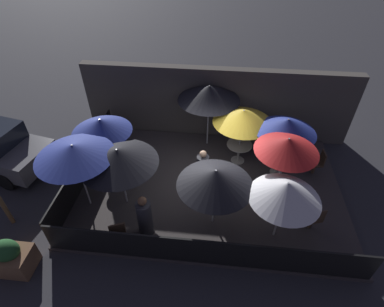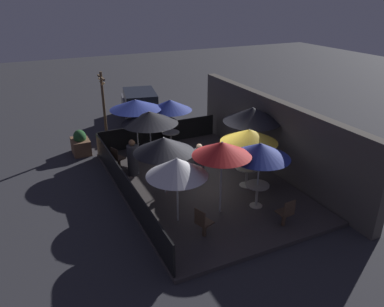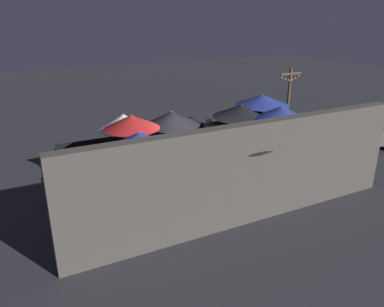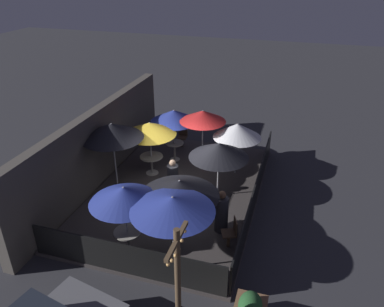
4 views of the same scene
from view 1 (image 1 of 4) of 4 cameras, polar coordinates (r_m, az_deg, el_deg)
The scene contains 23 objects.
ground_plane at distance 9.92m, azimuth 3.46°, elevation -6.53°, with size 60.00×60.00×0.00m, color #2D2D33.
patio_deck at distance 9.88m, azimuth 3.48°, elevation -6.29°, with size 8.33×5.59×0.12m.
building_wall at distance 11.44m, azimuth 4.68°, elevation 9.46°, with size 9.93×0.36×2.81m.
fence_front at distance 7.75m, azimuth 2.33°, elevation -18.24°, with size 8.13×0.05×0.95m.
fence_side_left at distance 10.41m, azimuth -19.67°, elevation -2.13°, with size 0.05×5.39×0.95m.
patio_umbrella_0 at distance 9.49m, azimuth 17.64°, elevation 5.08°, with size 1.85×1.85×2.16m.
patio_umbrella_1 at distance 9.44m, azimuth -16.96°, elevation 5.13°, with size 1.83×1.83×2.16m.
patio_umbrella_2 at distance 9.72m, azimuth 9.72°, elevation 7.00°, with size 1.94×1.94×2.09m.
patio_umbrella_3 at distance 8.32m, azimuth -13.96°, elevation -0.51°, with size 2.20×2.20×2.06m.
patio_umbrella_4 at distance 8.44m, azimuth -21.64°, elevation 0.46°, with size 2.10×2.10×2.28m.
patio_umbrella_5 at distance 8.37m, azimuth 17.74°, elevation 1.58°, with size 1.75×1.75×2.34m.
patio_umbrella_6 at distance 10.32m, azimuth 3.27°, elevation 11.45°, with size 2.15×2.15×2.41m.
patio_umbrella_7 at distance 7.59m, azimuth 4.47°, elevation -4.60°, with size 2.00×2.00×2.01m.
patio_umbrella_8 at distance 7.57m, azimuth 17.50°, elevation -6.80°, with size 1.78×1.78×2.04m.
dining_table_0 at distance 10.27m, azimuth 16.20°, elevation -0.99°, with size 0.74×0.74×0.77m.
dining_table_1 at distance 10.24m, azimuth -15.54°, elevation -1.09°, with size 0.75×0.75×0.74m.
dining_table_2 at distance 10.46m, azimuth 8.96°, elevation 1.10°, with size 0.87×0.87×0.74m.
patio_chair_0 at distance 10.75m, azimuth 22.87°, elevation -1.52°, with size 0.43×0.43×0.90m.
patio_chair_1 at distance 8.30m, azimuth -13.90°, elevation -14.15°, with size 0.52×0.52×0.91m.
patio_chair_2 at distance 8.96m, azimuth 22.28°, elevation -11.34°, with size 0.50×0.50×0.90m.
patron_0 at distance 9.45m, azimuth 2.03°, elevation -3.09°, with size 0.54×0.54×1.37m.
patron_1 at distance 8.28m, azimuth -8.99°, elevation -11.88°, with size 0.50×0.50×1.38m.
planter_box at distance 9.04m, azimuth -31.29°, elevation -16.54°, with size 1.01×0.71×1.05m.
Camera 1 is at (0.14, -6.85, 7.18)m, focal length 28.00 mm.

